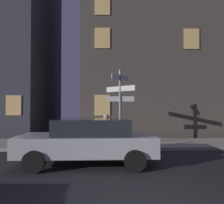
# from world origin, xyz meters

# --- Properties ---
(sidewalk_kerb) EXTENTS (40.00, 3.10, 0.14)m
(sidewalk_kerb) POSITION_xyz_m (0.00, 7.37, 0.07)
(sidewalk_kerb) COLOR #9E9991
(sidewalk_kerb) RESTS_ON ground_plane
(signpost) EXTENTS (1.30, 1.24, 3.46)m
(signpost) POSITION_xyz_m (-0.00, 6.50, 2.19)
(signpost) COLOR gray
(signpost) RESTS_ON sidewalk_kerb
(car_near_left) EXTENTS (4.46, 2.14, 1.48)m
(car_near_left) POSITION_xyz_m (-1.24, 3.45, 0.80)
(car_near_left) COLOR #B7B7BC
(car_near_left) RESTS_ON ground_plane
(cyclist) EXTENTS (1.82, 0.37, 1.61)m
(cyclist) POSITION_xyz_m (-0.61, 4.67, 0.75)
(cyclist) COLOR black
(cyclist) RESTS_ON ground_plane
(building_right_block) EXTENTS (13.14, 8.81, 12.79)m
(building_right_block) POSITION_xyz_m (4.41, 13.73, 6.39)
(building_right_block) COLOR #4C443D
(building_right_block) RESTS_ON ground_plane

